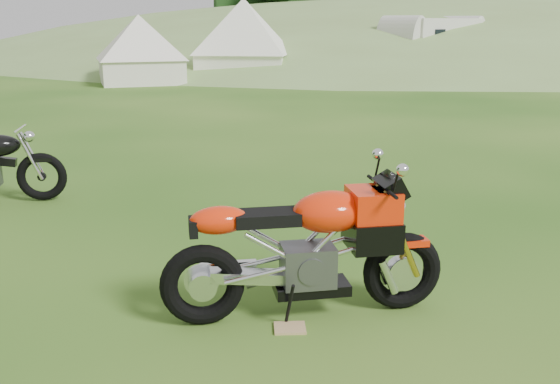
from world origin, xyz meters
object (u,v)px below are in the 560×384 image
object	(u,v)px
caravan	(432,46)
plywood_board	(290,328)
sport_motorcycle	(305,239)
tent_left	(140,49)
tent_mid	(244,42)

from	to	relation	value
caravan	plywood_board	bearing A→B (deg)	-145.03
sport_motorcycle	tent_left	distance (m)	20.28
sport_motorcycle	plywood_board	world-z (taller)	sport_motorcycle
sport_motorcycle	caravan	distance (m)	24.66
caravan	sport_motorcycle	bearing A→B (deg)	-144.90
plywood_board	tent_mid	distance (m)	21.43
sport_motorcycle	tent_left	world-z (taller)	tent_left
sport_motorcycle	caravan	xyz separation A→B (m)	(12.55, 21.22, 0.57)
plywood_board	tent_mid	world-z (taller)	tent_mid
tent_left	caravan	distance (m)	12.79
tent_mid	caravan	bearing A→B (deg)	24.50
plywood_board	tent_left	distance (m)	20.51
sport_motorcycle	caravan	size ratio (longest dim) A/B	0.42
tent_left	caravan	size ratio (longest dim) A/B	0.56
tent_mid	caravan	distance (m)	8.63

